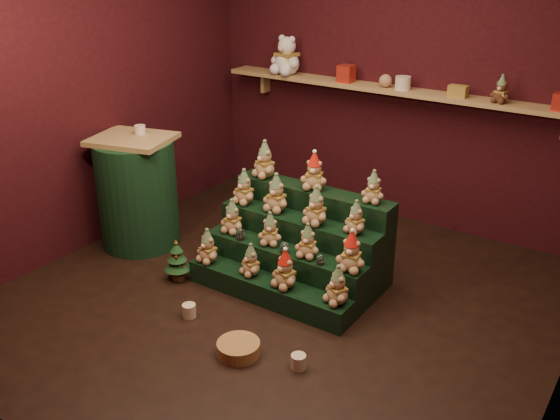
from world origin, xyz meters
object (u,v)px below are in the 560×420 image
Objects in this scene: snow_globe_a at (240,234)px; mug_left at (189,311)px; side_table at (137,192)px; mini_christmas_tree at (177,260)px; riser_tier_front at (268,290)px; mug_right at (298,362)px; wicker_basket at (238,348)px; snow_globe_c at (320,259)px; white_bear at (287,50)px; snow_globe_b at (285,248)px; brown_bear at (501,89)px.

mug_left is (0.02, -0.67, -0.36)m from snow_globe_a.
side_table is 2.80× the size of mini_christmas_tree.
mini_christmas_tree is (-0.80, -0.14, 0.09)m from riser_tier_front.
mug_right is (1.02, -0.73, -0.36)m from snow_globe_a.
riser_tier_front reaches higher than wicker_basket.
side_table is 3.45× the size of wicker_basket.
side_table is at bearing 179.35° from snow_globe_c.
riser_tier_front is 3.86× the size of mini_christmas_tree.
riser_tier_front is at bearing 108.76° from wicker_basket.
white_bear reaches higher than mini_christmas_tree.
snow_globe_b is at bearing 73.08° from riser_tier_front.
snow_globe_a is at bearing 144.43° from mug_right.
mini_christmas_tree is (-0.85, -0.30, -0.23)m from snow_globe_b.
snow_globe_a is 0.20× the size of white_bear.
snow_globe_b reaches higher than snow_globe_c.
riser_tier_front is 0.86m from mug_right.
side_table is at bearing -136.03° from brown_bear.
riser_tier_front reaches higher than mug_left.
snow_globe_b reaches higher than mini_christmas_tree.
side_table is at bearing 149.94° from mug_left.
riser_tier_front is 14.60× the size of snow_globe_a.
side_table is 3.25m from brown_bear.
brown_bear reaches higher than side_table.
wicker_basket is at bearing -52.91° from white_bear.
side_table is 1.45m from mug_left.
wicker_basket is (1.03, -0.53, -0.13)m from mini_christmas_tree.
white_bear is at bearing 124.97° from mug_right.
side_table is 2.10× the size of white_bear.
snow_globe_a is 1.03× the size of snow_globe_b.
side_table reaches higher than snow_globe_a.
mini_christmas_tree is 3.56× the size of mug_left.
mug_right reaches higher than wicker_basket.
snow_globe_b is at bearing 102.16° from wicker_basket.
mug_right is at bearing -88.85° from brown_bear.
mini_christmas_tree is at bearing 163.46° from mug_right.
mug_right is (1.00, -0.06, -0.00)m from mug_left.
snow_globe_c is 0.79× the size of mug_left.
snow_globe_c is 0.91m from wicker_basket.
side_table reaches higher than mug_right.
mug_left is 2.93m from white_bear.
snow_globe_b is at bearing 0.00° from snow_globe_a.
mug_left is at bearing 164.69° from wicker_basket.
snow_globe_a is at bearing 91.88° from mug_left.
white_bear is (-1.73, 2.47, 1.51)m from mug_right.
mini_christmas_tree is (-1.17, -0.30, -0.22)m from snow_globe_c.
side_table is 2.07m from white_bear.
white_bear is (-0.73, 2.41, 1.51)m from mug_left.
brown_bear is (2.14, 0.00, -0.13)m from white_bear.
riser_tier_front is at bearing -108.45° from brown_bear.
brown_bear reaches higher than mug_right.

